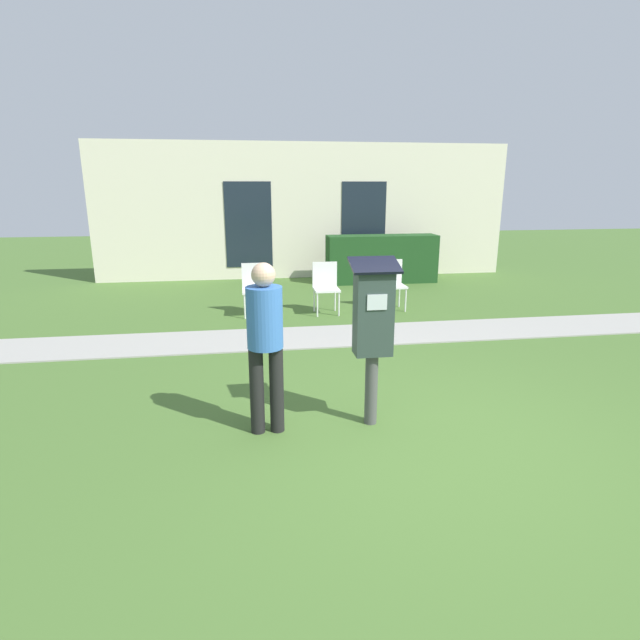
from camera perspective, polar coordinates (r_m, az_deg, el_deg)
The scene contains 9 objects.
ground_plane at distance 4.69m, azimuth 11.76°, elevation -13.42°, with size 40.00×40.00×0.00m, color #476B2D.
sidewalk at distance 7.59m, azimuth 3.32°, elevation -1.75°, with size 12.00×1.10×0.02m.
building_facade at distance 12.37m, azimuth -1.58°, elevation 12.29°, with size 10.00×0.26×3.20m.
parking_meter at distance 4.58m, azimuth 6.09°, elevation -0.11°, with size 0.44×0.31×1.59m.
person_standing at distance 4.44m, azimuth -6.29°, elevation -1.79°, with size 0.32×0.32×1.58m.
outdoor_chair_left at distance 8.81m, azimuth -7.46°, elevation 3.99°, with size 0.44×0.44×0.90m.
outdoor_chair_middle at distance 8.86m, azimuth 0.64°, elevation 4.19°, with size 0.44×0.44×0.90m.
outdoor_chair_right at distance 9.26m, azimuth 8.18°, elevation 4.51°, with size 0.44×0.44×0.90m.
hedge_row at distance 11.81m, azimuth 7.06°, elevation 6.94°, with size 2.57×0.60×1.10m.
Camera 1 is at (-1.52, -3.84, 2.22)m, focal length 28.00 mm.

